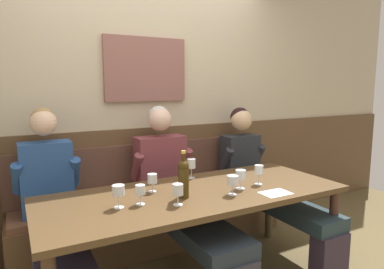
% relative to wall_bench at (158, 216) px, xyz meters
% --- Properties ---
extents(room_wall_back, '(6.80, 0.12, 2.80)m').
position_rel_wall_bench_xyz_m(room_wall_back, '(-0.00, 0.26, 1.12)').
color(room_wall_back, '#C4B495').
rests_on(room_wall_back, ground).
extents(wood_wainscot_panel, '(6.80, 0.03, 1.08)m').
position_rel_wall_bench_xyz_m(wood_wainscot_panel, '(0.00, 0.21, 0.26)').
color(wood_wainscot_panel, brown).
rests_on(wood_wainscot_panel, ground).
extents(wall_bench, '(2.48, 0.42, 0.94)m').
position_rel_wall_bench_xyz_m(wall_bench, '(0.00, 0.00, 0.00)').
color(wall_bench, brown).
rests_on(wall_bench, ground).
extents(dining_table, '(2.18, 0.87, 0.72)m').
position_rel_wall_bench_xyz_m(dining_table, '(0.00, -0.72, 0.37)').
color(dining_table, '#4F381F').
rests_on(dining_table, ground).
extents(person_right_seat, '(0.48, 1.31, 1.31)m').
position_rel_wall_bench_xyz_m(person_right_seat, '(-0.92, -0.38, 0.35)').
color(person_right_seat, '#373740').
rests_on(person_right_seat, ground).
extents(person_center_right_seat, '(0.54, 1.32, 1.30)m').
position_rel_wall_bench_xyz_m(person_center_right_seat, '(0.02, -0.39, 0.34)').
color(person_center_right_seat, '#353440').
rests_on(person_center_right_seat, ground).
extents(person_left_seat, '(0.47, 1.32, 1.26)m').
position_rel_wall_bench_xyz_m(person_left_seat, '(0.91, -0.39, 0.34)').
color(person_left_seat, '#322737').
rests_on(person_left_seat, ground).
extents(wine_bottle_amber_mid, '(0.07, 0.07, 0.32)m').
position_rel_wall_bench_xyz_m(wine_bottle_amber_mid, '(-0.14, -0.79, 0.58)').
color(wine_bottle_amber_mid, '#3D2C0D').
rests_on(wine_bottle_amber_mid, dining_table).
extents(wine_glass_by_bottle, '(0.07, 0.07, 0.15)m').
position_rel_wall_bench_xyz_m(wine_glass_by_bottle, '(0.51, -0.79, 0.55)').
color(wine_glass_by_bottle, silver).
rests_on(wine_glass_by_bottle, dining_table).
extents(wine_glass_center_front, '(0.07, 0.07, 0.16)m').
position_rel_wall_bench_xyz_m(wine_glass_center_front, '(0.14, -0.39, 0.55)').
color(wine_glass_center_front, silver).
rests_on(wine_glass_center_front, dining_table).
extents(wine_glass_mid_left, '(0.07, 0.07, 0.14)m').
position_rel_wall_bench_xyz_m(wine_glass_mid_left, '(-0.24, -0.91, 0.53)').
color(wine_glass_mid_left, silver).
rests_on(wine_glass_mid_left, dining_table).
extents(wine_glass_near_bucket, '(0.08, 0.08, 0.14)m').
position_rel_wall_bench_xyz_m(wine_glass_near_bucket, '(0.19, -0.90, 0.54)').
color(wine_glass_near_bucket, silver).
rests_on(wine_glass_near_bucket, dining_table).
extents(wine_glass_mid_right, '(0.08, 0.08, 0.14)m').
position_rel_wall_bench_xyz_m(wine_glass_mid_right, '(0.32, -0.82, 0.54)').
color(wine_glass_mid_right, silver).
rests_on(wine_glass_mid_right, dining_table).
extents(wine_glass_left_end, '(0.07, 0.07, 0.13)m').
position_rel_wall_bench_xyz_m(wine_glass_left_end, '(-0.28, -0.58, 0.53)').
color(wine_glass_left_end, silver).
rests_on(wine_glass_left_end, dining_table).
extents(wine_glass_right_end, '(0.06, 0.06, 0.13)m').
position_rel_wall_bench_xyz_m(wine_glass_right_end, '(-0.44, -0.78, 0.53)').
color(wine_glass_right_end, silver).
rests_on(wine_glass_right_end, dining_table).
extents(wine_glass_center_rear, '(0.08, 0.08, 0.15)m').
position_rel_wall_bench_xyz_m(wine_glass_center_rear, '(-0.58, -0.77, 0.55)').
color(wine_glass_center_rear, silver).
rests_on(wine_glass_center_rear, dining_table).
extents(tasting_sheet_left_guest, '(0.21, 0.15, 0.00)m').
position_rel_wall_bench_xyz_m(tasting_sheet_left_guest, '(0.48, -1.02, 0.44)').
color(tasting_sheet_left_guest, white).
rests_on(tasting_sheet_left_guest, dining_table).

